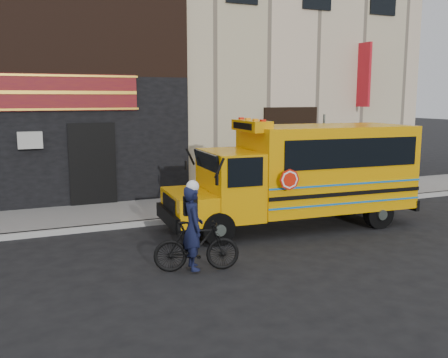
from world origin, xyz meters
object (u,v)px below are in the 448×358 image
bicycle (197,246)px  sign_pole (323,157)px  school_bus (304,171)px  cyclist (193,230)px

bicycle → sign_pole: bearing=-40.8°
sign_pole → school_bus: bearing=-136.8°
sign_pole → cyclist: bearing=-146.1°
sign_pole → cyclist: size_ratio=1.74×
school_bus → cyclist: size_ratio=4.08×
school_bus → cyclist: 4.68m
school_bus → sign_pole: bearing=43.2°
bicycle → cyclist: cyclist is taller
school_bus → sign_pole: 2.24m
school_bus → sign_pole: (1.63, 1.53, 0.15)m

